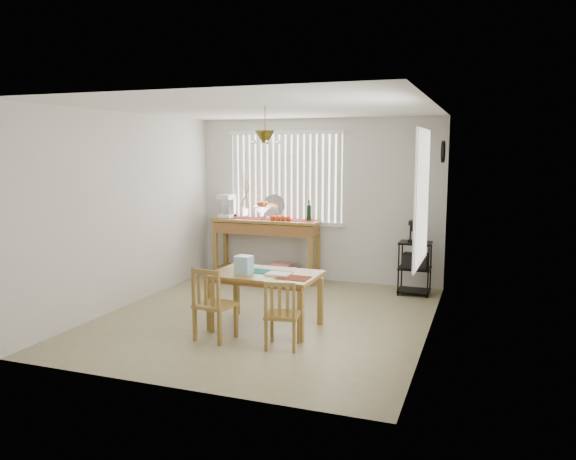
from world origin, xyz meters
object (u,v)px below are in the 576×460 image
at_px(sideboard, 267,234).
at_px(chair_left, 213,305).
at_px(wire_cart, 415,263).
at_px(dining_table, 266,279).
at_px(chair_right, 282,315).
at_px(cart_items, 416,232).

xyz_separation_m(sideboard, chair_left, (0.56, -2.97, -0.34)).
xyz_separation_m(wire_cart, dining_table, (-1.46, -2.17, 0.12)).
bearing_deg(chair_left, chair_right, 0.58).
height_order(sideboard, cart_items, cart_items).
bearing_deg(chair_left, cart_items, 56.72).
bearing_deg(sideboard, cart_items, -3.99).
xyz_separation_m(cart_items, chair_right, (-1.03, -2.79, -0.56)).
xyz_separation_m(wire_cart, cart_items, (0.00, 0.01, 0.46)).
relative_size(wire_cart, chair_right, 1.03).
bearing_deg(cart_items, dining_table, -123.85).
bearing_deg(chair_right, wire_cart, 69.68).
height_order(wire_cart, dining_table, wire_cart).
relative_size(chair_left, chair_right, 1.10).
bearing_deg(chair_right, chair_left, -179.42).
bearing_deg(chair_right, dining_table, 125.12).
bearing_deg(chair_left, dining_table, 58.75).
xyz_separation_m(wire_cart, chair_right, (-1.03, -2.79, -0.10)).
bearing_deg(dining_table, cart_items, 56.15).
xyz_separation_m(cart_items, dining_table, (-1.46, -2.18, -0.34)).
bearing_deg(dining_table, wire_cart, 56.05).
bearing_deg(chair_left, wire_cart, 56.64).
bearing_deg(dining_table, chair_right, -54.88).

